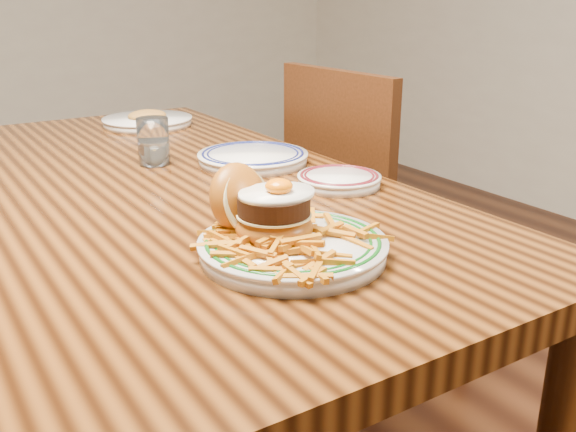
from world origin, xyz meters
TOP-DOWN VIEW (x-y plane):
  - table at (0.00, 0.00)m, footprint 0.85×1.60m
  - chair_right at (0.68, 0.13)m, footprint 0.46×0.46m
  - main_plate at (0.02, -0.47)m, footprint 0.28×0.30m
  - side_plate at (0.30, -0.23)m, footprint 0.17×0.18m
  - rear_plate at (0.25, 0.02)m, footprint 0.25×0.25m
  - water_glass at (0.06, 0.13)m, footprint 0.07×0.07m
  - far_plate at (0.20, 0.56)m, footprint 0.26×0.26m

SIDE VIEW (x-z plane):
  - chair_right at x=0.68m, z-range 0.03..0.96m
  - table at x=0.00m, z-range 0.29..1.04m
  - side_plate at x=0.30m, z-range 0.75..0.78m
  - far_plate at x=0.20m, z-range 0.74..0.79m
  - rear_plate at x=0.25m, z-range 0.75..0.78m
  - main_plate at x=0.02m, z-range 0.72..0.85m
  - water_glass at x=0.06m, z-range 0.74..0.85m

